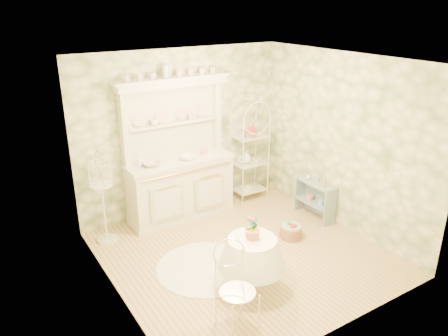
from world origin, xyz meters
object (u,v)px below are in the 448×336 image
bakers_rack (250,152)px  cafe_chair (237,291)px  side_shelf (315,200)px  birdcage_stand (102,196)px  round_table (252,268)px  floor_basket (291,232)px  kitchen_dresser (179,151)px

bakers_rack → cafe_chair: (-2.08, -2.72, -0.40)m
bakers_rack → side_shelf: size_ratio=2.50×
bakers_rack → side_shelf: bearing=-69.2°
bakers_rack → birdcage_stand: 2.72m
bakers_rack → side_shelf: 1.43m
side_shelf → round_table: size_ratio=1.11×
bakers_rack → cafe_chair: 3.45m
birdcage_stand → round_table: bearing=-61.4°
floor_basket → round_table: bearing=-150.3°
side_shelf → kitchen_dresser: bearing=141.9°
kitchen_dresser → round_table: 2.39m
cafe_chair → round_table: bearing=64.6°
kitchen_dresser → side_shelf: (1.85, -1.20, -0.85)m
bakers_rack → floor_basket: size_ratio=5.73×
bakers_rack → floor_basket: 1.76m
birdcage_stand → kitchen_dresser: bearing=5.6°
cafe_chair → kitchen_dresser: bearing=98.9°
bakers_rack → floor_basket: bakers_rack is taller
side_shelf → round_table: 2.27m
round_table → kitchen_dresser: bearing=85.7°
kitchen_dresser → round_table: kitchen_dresser is taller
side_shelf → cafe_chair: cafe_chair is taller
bakers_rack → floor_basket: bearing=-101.1°
round_table → cafe_chair: (-0.52, -0.46, 0.15)m
kitchen_dresser → side_shelf: kitchen_dresser is taller
cafe_chair → floor_basket: bearing=56.7°
bakers_rack → birdcage_stand: bakers_rack is taller
cafe_chair → floor_basket: cafe_chair is taller
kitchen_dresser → side_shelf: 2.37m
kitchen_dresser → floor_basket: (1.08, -1.52, -1.05)m
round_table → birdcage_stand: bearing=118.6°
floor_basket → kitchen_dresser: bearing=125.4°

